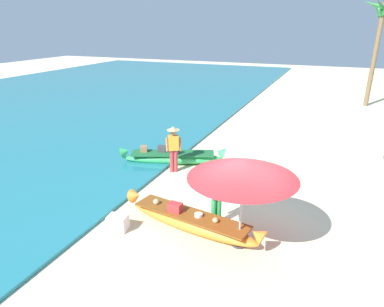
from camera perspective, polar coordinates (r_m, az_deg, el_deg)
The scene contains 9 objects.
ground_plane at distance 9.37m, azimuth 8.36°, elevation -12.27°, with size 80.00×80.00×0.00m, color beige.
sea at distance 23.98m, azimuth -25.13°, elevation 6.36°, with size 24.00×56.00×0.10m, color teal.
boat_orange_foreground at distance 9.24m, azimuth -0.28°, elevation -10.73°, with size 4.04×1.31×0.70m.
boat_green_midground at distance 13.42m, azimuth -3.17°, elevation -0.59°, with size 3.86×1.97×0.70m.
person_vendor_hatted at distance 12.42m, azimuth -2.99°, elevation 1.23°, with size 0.57×0.46×1.68m.
person_tourist_customer at distance 9.16m, azimuth 3.97°, elevation -6.40°, with size 0.54×0.51×1.61m.
patio_umbrella_large at distance 7.92m, azimuth 8.17°, elevation -2.49°, with size 2.50×2.50×2.20m.
palm_tree_tall_inland at distance 25.18m, azimuth 28.08°, elevation 18.36°, with size 2.53×2.74×6.46m.
cooler_box at distance 9.44m, azimuth -11.81°, elevation -10.84°, with size 0.50×0.35×0.40m, color silver.
Camera 1 is at (1.74, -7.74, 4.99)m, focal length 33.26 mm.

